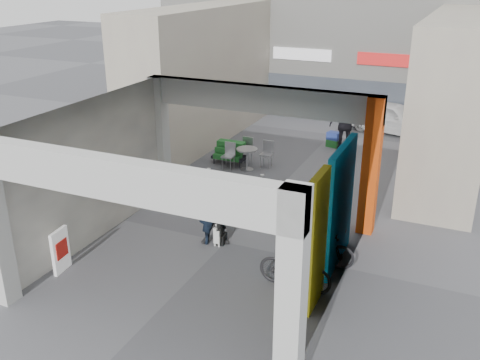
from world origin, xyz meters
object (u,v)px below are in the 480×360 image
at_px(cafe_set, 247,158).
at_px(man_crates, 346,125).
at_px(man_back_turned, 219,210).
at_px(bicycle_front, 315,247).
at_px(bicycle_rear, 295,268).
at_px(produce_stand, 230,155).
at_px(man_with_dog, 212,207).
at_px(man_elderly, 334,216).
at_px(border_collie, 219,235).
at_px(white_van, 392,117).

bearing_deg(cafe_set, man_crates, 48.90).
distance_m(man_back_turned, man_crates, 8.34).
height_order(bicycle_front, bicycle_rear, bicycle_rear).
bearing_deg(produce_stand, man_with_dog, -63.07).
distance_m(man_elderly, man_crates, 7.41).
height_order(cafe_set, man_crates, man_crates).
xyz_separation_m(border_collie, man_back_turned, (-0.01, 0.03, 0.66)).
distance_m(man_back_turned, bicycle_rear, 2.59).
distance_m(produce_stand, man_elderly, 6.43).
bearing_deg(man_crates, man_elderly, 84.15).
xyz_separation_m(man_with_dog, bicycle_rear, (2.47, -1.11, -0.46)).
bearing_deg(produce_stand, bicycle_rear, -48.92).
height_order(man_with_dog, bicycle_rear, man_with_dog).
xyz_separation_m(cafe_set, man_with_dog, (1.35, -5.29, 0.63)).
xyz_separation_m(produce_stand, man_back_turned, (2.19, -5.32, 0.61)).
xyz_separation_m(man_back_turned, white_van, (2.25, 11.37, -0.29)).
height_order(man_with_dog, man_crates, man_crates).
distance_m(man_with_dog, bicycle_front, 2.63).
height_order(produce_stand, man_elderly, man_elderly).
relative_size(man_crates, bicycle_front, 1.11).
relative_size(produce_stand, man_elderly, 0.71).
bearing_deg(man_crates, man_with_dog, 64.05).
bearing_deg(bicycle_rear, man_crates, 9.86).
bearing_deg(man_crates, bicycle_front, 81.80).
bearing_deg(produce_stand, man_back_turned, -61.44).
relative_size(man_with_dog, man_back_turned, 1.03).
bearing_deg(bicycle_rear, man_elderly, -4.39).
bearing_deg(man_crates, bicycle_rear, 80.07).
bearing_deg(cafe_set, man_elderly, -46.32).
relative_size(cafe_set, produce_stand, 1.28).
bearing_deg(border_collie, man_elderly, 14.63).
bearing_deg(white_van, produce_stand, 158.36).
relative_size(border_collie, man_elderly, 0.40).
distance_m(bicycle_front, bicycle_rear, 1.09).
bearing_deg(man_with_dog, man_back_turned, 139.35).
bearing_deg(border_collie, man_crates, 75.03).
relative_size(produce_stand, white_van, 0.31).
bearing_deg(bicycle_front, bicycle_rear, 166.93).
bearing_deg(man_elderly, border_collie, -143.80).
bearing_deg(man_with_dog, produce_stand, -110.86).
bearing_deg(bicycle_front, produce_stand, 33.76).
xyz_separation_m(man_elderly, white_van, (-0.30, 10.36, -0.18)).
height_order(man_elderly, white_van, man_elderly).
relative_size(cafe_set, man_crates, 0.75).
bearing_deg(border_collie, bicycle_rear, -33.02).
bearing_deg(man_with_dog, border_collie, 130.34).
distance_m(man_crates, bicycle_front, 8.42).
bearing_deg(man_crates, man_back_turned, 65.23).
bearing_deg(white_van, cafe_set, 162.80).
distance_m(border_collie, man_with_dog, 0.71).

